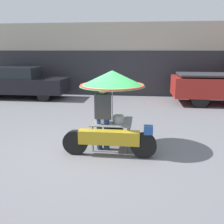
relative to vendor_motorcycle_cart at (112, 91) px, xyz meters
name	(u,v)px	position (x,y,z in m)	size (l,w,h in m)	color
ground_plane	(100,150)	(-0.28, -0.26, -1.46)	(36.00, 36.00, 0.00)	slate
shopfront_building	(125,59)	(-0.28, 8.50, 0.45)	(28.00, 2.06, 3.84)	#B2A893
vendor_motorcycle_cart	(112,91)	(0.00, 0.00, 0.00)	(2.21, 1.63, 1.96)	black
vendor_person	(103,114)	(-0.20, -0.17, -0.54)	(0.38, 0.22, 1.64)	navy
parked_car	(20,83)	(-5.46, 6.12, -0.66)	(4.63, 1.66, 1.59)	black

